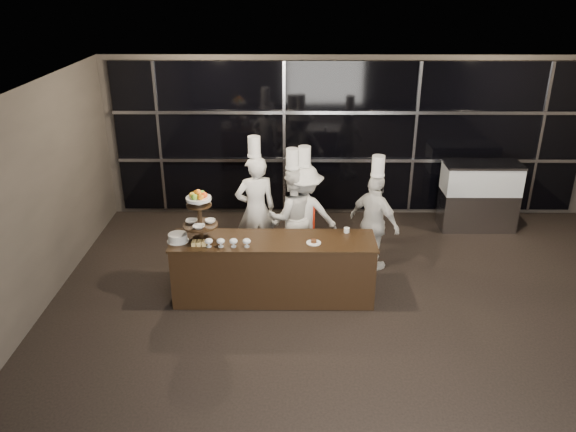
{
  "coord_description": "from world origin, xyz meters",
  "views": [
    {
      "loc": [
        -1.06,
        -5.11,
        4.32
      ],
      "look_at": [
        -1.11,
        2.17,
        1.15
      ],
      "focal_mm": 35.0,
      "sensor_mm": 36.0,
      "label": 1
    }
  ],
  "objects_px": {
    "buffet_counter": "(274,269)",
    "display_case": "(479,193)",
    "display_stand": "(199,212)",
    "chef_d": "(374,222)",
    "layer_cake": "(178,238)",
    "chef_a": "(256,208)",
    "chef_b": "(292,216)",
    "chef_c": "(304,214)"
  },
  "relations": [
    {
      "from": "chef_b",
      "to": "chef_d",
      "type": "bearing_deg",
      "value": -8.04
    },
    {
      "from": "layer_cake",
      "to": "chef_b",
      "type": "bearing_deg",
      "value": 35.29
    },
    {
      "from": "layer_cake",
      "to": "chef_a",
      "type": "relative_size",
      "value": 0.14
    },
    {
      "from": "buffet_counter",
      "to": "chef_d",
      "type": "height_order",
      "value": "chef_d"
    },
    {
      "from": "display_stand",
      "to": "chef_b",
      "type": "relative_size",
      "value": 0.39
    },
    {
      "from": "buffet_counter",
      "to": "display_case",
      "type": "height_order",
      "value": "display_case"
    },
    {
      "from": "display_stand",
      "to": "chef_c",
      "type": "relative_size",
      "value": 0.39
    },
    {
      "from": "chef_d",
      "to": "chef_a",
      "type": "bearing_deg",
      "value": 172.18
    },
    {
      "from": "buffet_counter",
      "to": "chef_b",
      "type": "relative_size",
      "value": 1.49
    },
    {
      "from": "chef_b",
      "to": "chef_d",
      "type": "xyz_separation_m",
      "value": [
        1.27,
        -0.18,
        -0.02
      ]
    },
    {
      "from": "display_stand",
      "to": "chef_d",
      "type": "bearing_deg",
      "value": 19.3
    },
    {
      "from": "buffet_counter",
      "to": "chef_d",
      "type": "xyz_separation_m",
      "value": [
        1.52,
        0.88,
        0.33
      ]
    },
    {
      "from": "layer_cake",
      "to": "buffet_counter",
      "type": "bearing_deg",
      "value": 2.18
    },
    {
      "from": "buffet_counter",
      "to": "display_case",
      "type": "relative_size",
      "value": 2.12
    },
    {
      "from": "chef_c",
      "to": "chef_d",
      "type": "bearing_deg",
      "value": -12.33
    },
    {
      "from": "chef_b",
      "to": "chef_c",
      "type": "bearing_deg",
      "value": 17.21
    },
    {
      "from": "display_case",
      "to": "chef_c",
      "type": "xyz_separation_m",
      "value": [
        -3.18,
        -1.31,
        0.14
      ]
    },
    {
      "from": "chef_b",
      "to": "chef_c",
      "type": "xyz_separation_m",
      "value": [
        0.19,
        0.06,
        0.01
      ]
    },
    {
      "from": "chef_a",
      "to": "chef_d",
      "type": "height_order",
      "value": "chef_a"
    },
    {
      "from": "layer_cake",
      "to": "display_case",
      "type": "bearing_deg",
      "value": 26.7
    },
    {
      "from": "buffet_counter",
      "to": "chef_a",
      "type": "xyz_separation_m",
      "value": [
        -0.31,
        1.14,
        0.45
      ]
    },
    {
      "from": "chef_b",
      "to": "display_stand",
      "type": "bearing_deg",
      "value": -139.81
    },
    {
      "from": "display_case",
      "to": "buffet_counter",
      "type": "bearing_deg",
      "value": -146.12
    },
    {
      "from": "chef_b",
      "to": "chef_a",
      "type": "bearing_deg",
      "value": 172.69
    },
    {
      "from": "chef_c",
      "to": "chef_d",
      "type": "height_order",
      "value": "chef_c"
    },
    {
      "from": "display_stand",
      "to": "chef_c",
      "type": "xyz_separation_m",
      "value": [
        1.44,
        1.12,
        -0.51
      ]
    },
    {
      "from": "layer_cake",
      "to": "chef_d",
      "type": "xyz_separation_m",
      "value": [
        2.84,
        0.93,
        -0.17
      ]
    },
    {
      "from": "chef_b",
      "to": "chef_d",
      "type": "height_order",
      "value": "chef_b"
    },
    {
      "from": "display_stand",
      "to": "chef_c",
      "type": "height_order",
      "value": "chef_c"
    },
    {
      "from": "layer_cake",
      "to": "chef_a",
      "type": "xyz_separation_m",
      "value": [
        1.0,
        1.19,
        -0.06
      ]
    },
    {
      "from": "chef_c",
      "to": "display_case",
      "type": "bearing_deg",
      "value": 22.44
    },
    {
      "from": "layer_cake",
      "to": "chef_d",
      "type": "distance_m",
      "value": 2.99
    },
    {
      "from": "display_case",
      "to": "chef_d",
      "type": "bearing_deg",
      "value": -143.57
    },
    {
      "from": "buffet_counter",
      "to": "chef_d",
      "type": "bearing_deg",
      "value": 30.12
    },
    {
      "from": "display_stand",
      "to": "chef_d",
      "type": "xyz_separation_m",
      "value": [
        2.52,
        0.88,
        -0.54
      ]
    },
    {
      "from": "chef_d",
      "to": "display_stand",
      "type": "bearing_deg",
      "value": -160.7
    },
    {
      "from": "buffet_counter",
      "to": "chef_c",
      "type": "xyz_separation_m",
      "value": [
        0.44,
        1.12,
        0.36
      ]
    },
    {
      "from": "buffet_counter",
      "to": "chef_a",
      "type": "height_order",
      "value": "chef_a"
    },
    {
      "from": "display_case",
      "to": "display_stand",
      "type": "bearing_deg",
      "value": -152.24
    },
    {
      "from": "buffet_counter",
      "to": "chef_a",
      "type": "relative_size",
      "value": 1.37
    },
    {
      "from": "layer_cake",
      "to": "display_case",
      "type": "height_order",
      "value": "display_case"
    },
    {
      "from": "chef_a",
      "to": "chef_c",
      "type": "relative_size",
      "value": 1.08
    }
  ]
}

